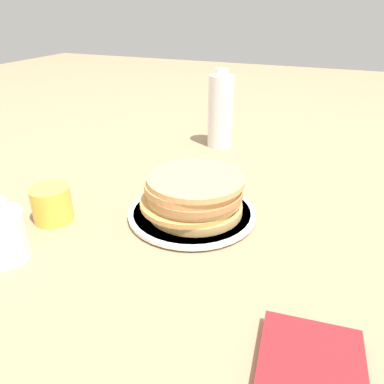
{
  "coord_description": "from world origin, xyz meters",
  "views": [
    {
      "loc": [
        -0.63,
        -0.22,
        0.39
      ],
      "look_at": [
        -0.03,
        0.03,
        0.05
      ],
      "focal_mm": 35.0,
      "sensor_mm": 36.0,
      "label": 1
    }
  ],
  "objects_px": {
    "juice_glass": "(52,204)",
    "water_bottle_near": "(220,111)",
    "cream_jug": "(1,234)",
    "pancake_stack": "(194,194)",
    "plate": "(192,213)"
  },
  "relations": [
    {
      "from": "juice_glass",
      "to": "water_bottle_near",
      "type": "bearing_deg",
      "value": -17.44
    },
    {
      "from": "cream_jug",
      "to": "water_bottle_near",
      "type": "relative_size",
      "value": 0.48
    },
    {
      "from": "pancake_stack",
      "to": "cream_jug",
      "type": "relative_size",
      "value": 1.89
    },
    {
      "from": "juice_glass",
      "to": "water_bottle_near",
      "type": "relative_size",
      "value": 0.34
    },
    {
      "from": "juice_glass",
      "to": "water_bottle_near",
      "type": "distance_m",
      "value": 0.56
    },
    {
      "from": "plate",
      "to": "juice_glass",
      "type": "bearing_deg",
      "value": 115.31
    },
    {
      "from": "pancake_stack",
      "to": "cream_jug",
      "type": "bearing_deg",
      "value": 135.42
    },
    {
      "from": "juice_glass",
      "to": "cream_jug",
      "type": "distance_m",
      "value": 0.13
    },
    {
      "from": "cream_jug",
      "to": "plate",
      "type": "bearing_deg",
      "value": -44.31
    },
    {
      "from": "cream_jug",
      "to": "water_bottle_near",
      "type": "bearing_deg",
      "value": -13.57
    },
    {
      "from": "juice_glass",
      "to": "plate",
      "type": "bearing_deg",
      "value": -64.69
    },
    {
      "from": "pancake_stack",
      "to": "water_bottle_near",
      "type": "height_order",
      "value": "water_bottle_near"
    },
    {
      "from": "plate",
      "to": "pancake_stack",
      "type": "height_order",
      "value": "pancake_stack"
    },
    {
      "from": "water_bottle_near",
      "to": "cream_jug",
      "type": "bearing_deg",
      "value": 166.43
    },
    {
      "from": "juice_glass",
      "to": "cream_jug",
      "type": "relative_size",
      "value": 0.71
    }
  ]
}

